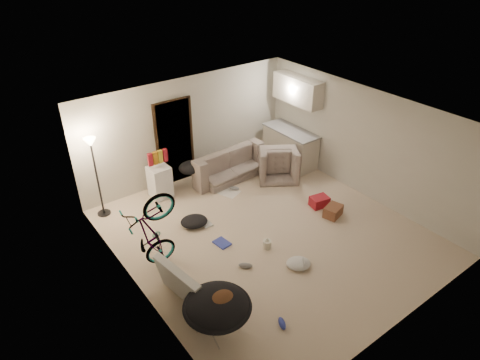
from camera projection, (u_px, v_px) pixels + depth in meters
floor at (267, 234)px, 8.72m from camera, size 5.50×6.00×0.02m
ceiling at (272, 119)px, 7.43m from camera, size 5.50×6.00×0.02m
wall_back at (187, 128)px, 10.14m from camera, size 5.50×0.02×2.50m
wall_front at (407, 269)px, 6.00m from camera, size 5.50×0.02×2.50m
wall_left at (134, 235)px, 6.66m from camera, size 0.02×6.00×2.50m
wall_right at (364, 142)px, 9.49m from camera, size 0.02×6.00×2.50m
doorway at (174, 142)px, 10.03m from camera, size 0.85×0.10×2.04m
door_trim at (175, 143)px, 10.01m from camera, size 0.97×0.04×2.10m
floor_lamp at (94, 161)px, 8.63m from camera, size 0.28×0.28×1.81m
kitchen_counter at (290, 147)px, 11.11m from camera, size 0.60×1.50×0.88m
counter_top at (291, 131)px, 10.88m from camera, size 0.64×1.54×0.04m
kitchen_uppers at (298, 90)px, 10.40m from camera, size 0.38×1.40×0.65m
sofa at (224, 165)px, 10.59m from camera, size 1.99×0.86×0.57m
armchair at (276, 164)px, 10.61m from camera, size 1.25×1.22×0.62m
bicycle at (154, 250)px, 7.59m from camera, size 1.73×0.86×0.97m
book_asset at (304, 272)px, 7.73m from camera, size 0.28×0.27×0.02m
mini_fridge at (160, 182)px, 9.73m from camera, size 0.45×0.45×0.76m
snack_box_0 at (150, 160)px, 9.32m from camera, size 0.11×0.08×0.30m
snack_box_1 at (155, 158)px, 9.38m from camera, size 0.10×0.08×0.30m
snack_box_2 at (160, 157)px, 9.45m from camera, size 0.11×0.08×0.30m
snack_box_3 at (165, 155)px, 9.51m from camera, size 0.11×0.08×0.30m
saucer_chair at (217, 311)px, 6.39m from camera, size 1.04×1.04×0.74m
hoodie at (221, 301)px, 6.29m from camera, size 0.51×0.44×0.22m
sofa_drape at (191, 167)px, 9.97m from camera, size 0.65×0.57×0.28m
tv_box at (181, 285)px, 6.97m from camera, size 0.43×1.13×0.74m
drink_case_a at (333, 211)px, 9.18m from camera, size 0.48×0.40×0.23m
drink_case_b at (319, 201)px, 9.51m from camera, size 0.44×0.36×0.23m
juicer at (267, 244)px, 8.28m from camera, size 0.17×0.17×0.24m
newspaper at (228, 192)px, 10.06m from camera, size 0.56×0.63×0.01m
book_blue at (222, 243)px, 8.42m from camera, size 0.27×0.35×0.03m
book_white at (207, 224)px, 8.97m from camera, size 0.20×0.25×0.02m
shoe_1 at (234, 188)px, 10.11m from camera, size 0.24×0.25×0.09m
shoe_2 at (282, 323)px, 6.68m from camera, size 0.20×0.27×0.09m
shoe_3 at (245, 266)px, 7.82m from camera, size 0.26×0.25×0.10m
clothes_lump_a at (194, 221)px, 8.91m from camera, size 0.70×0.66×0.18m
clothes_lump_b at (218, 172)px, 10.71m from camera, size 0.60×0.59×0.14m
clothes_lump_c at (298, 263)px, 7.83m from camera, size 0.59×0.56×0.14m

